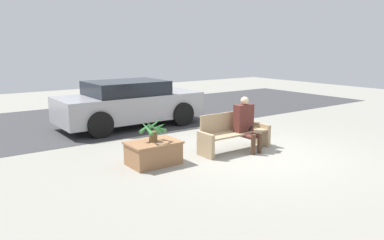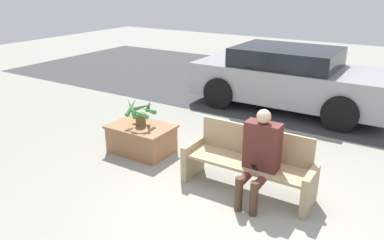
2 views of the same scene
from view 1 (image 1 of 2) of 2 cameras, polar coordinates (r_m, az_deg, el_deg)
name	(u,v)px [view 1 (image 1 of 2)]	position (r m, az deg, el deg)	size (l,w,h in m)	color
ground_plane	(255,155)	(8.53, 9.64, -5.26)	(30.00, 30.00, 0.00)	gray
road_surface	(131,115)	(13.39, -9.27, 0.82)	(20.00, 6.00, 0.01)	#38383A
bench	(233,133)	(8.74, 6.31, -1.97)	(1.82, 0.53, 0.88)	tan
person_seated	(246,122)	(8.70, 8.19, -0.26)	(0.46, 0.60, 1.26)	#51231E
planter_box	(153,152)	(7.74, -5.90, -4.89)	(1.06, 0.73, 0.48)	#936642
potted_plant	(153,130)	(7.62, -5.92, -1.51)	(0.54, 0.56, 0.49)	brown
parked_car	(129,103)	(11.41, -9.56, 2.55)	(4.27, 1.98, 1.38)	#99999E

